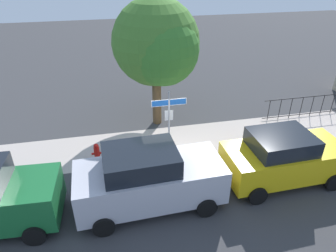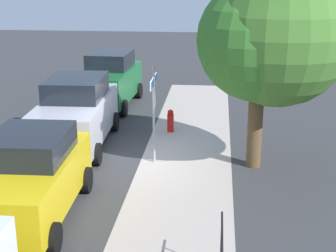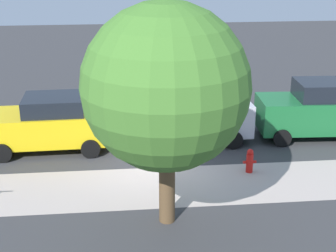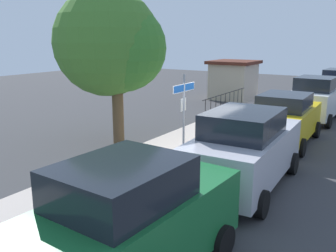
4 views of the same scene
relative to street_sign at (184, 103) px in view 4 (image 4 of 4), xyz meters
name	(u,v)px [view 4 (image 4 of 4)]	position (x,y,z in m)	size (l,w,h in m)	color
ground_plane	(194,159)	(0.04, -0.40, -1.86)	(60.00, 60.00, 0.00)	#38383A
sidewalk_strip	(190,140)	(2.04, 0.90, -1.86)	(24.00, 2.60, 0.00)	#B3A49B
street_sign	(184,103)	(0.00, 0.00, 0.00)	(1.32, 0.07, 2.78)	#9EA0A5
shade_tree	(111,44)	(0.12, 3.13, 1.84)	(3.87, 4.05, 5.68)	brown
car_green	(131,223)	(-6.00, -2.53, -0.82)	(4.22, 2.16, 2.12)	#1B6632
car_silver	(245,149)	(-1.21, -2.59, -0.82)	(4.68, 2.22, 2.11)	silver
car_yellow	(285,118)	(3.60, -2.32, -0.90)	(4.27, 2.17, 1.91)	yellow
car_white	(315,99)	(8.40, -2.46, -0.82)	(4.17, 2.15, 2.12)	silver
iron_fence	(225,103)	(7.68, 1.90, -1.30)	(5.25, 0.04, 1.07)	black
utility_shed	(233,80)	(12.30, 3.40, -0.60)	(2.93, 2.80, 2.48)	tan
fire_hydrant	(125,171)	(-2.84, 0.20, -1.48)	(0.42, 0.22, 0.78)	red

